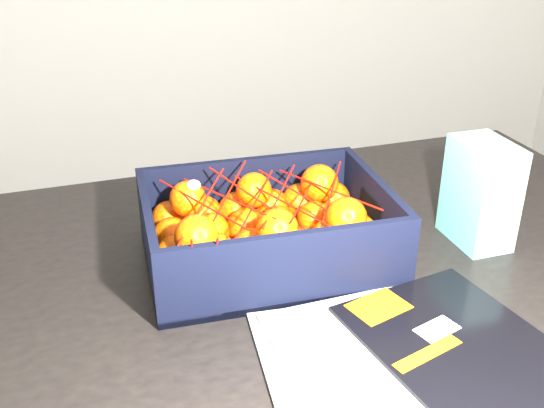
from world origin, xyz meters
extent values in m
cube|color=black|center=(0.13, 0.12, 0.73)|extent=(1.25, 0.87, 0.04)
cylinder|color=black|center=(-0.42, 0.47, 0.35)|extent=(0.06, 0.06, 0.71)
cylinder|color=black|center=(0.68, 0.47, 0.35)|extent=(0.06, 0.06, 0.71)
cube|color=beige|center=(0.08, -0.15, 0.75)|extent=(0.22, 0.29, 0.01)
cube|color=beige|center=(0.11, -0.15, 0.76)|extent=(0.23, 0.30, 0.01)
cube|color=black|center=(0.22, -0.15, 0.77)|extent=(0.26, 0.32, 0.01)
cube|color=orange|center=(0.15, -0.05, 0.77)|extent=(0.09, 0.08, 0.00)
cube|color=white|center=(0.20, -0.11, 0.77)|extent=(0.06, 0.05, 0.00)
cube|color=orange|center=(0.17, -0.15, 0.77)|extent=(0.10, 0.05, 0.00)
cube|color=brown|center=(0.04, 0.13, 0.76)|extent=(0.36, 0.27, 0.01)
cube|color=black|center=(0.04, 0.26, 0.81)|extent=(0.36, 0.01, 0.12)
cube|color=black|center=(0.04, 0.00, 0.81)|extent=(0.36, 0.01, 0.12)
cube|color=black|center=(-0.13, 0.13, 0.81)|extent=(0.01, 0.25, 0.12)
cube|color=black|center=(0.22, 0.13, 0.81)|extent=(0.01, 0.25, 0.12)
sphere|color=#FF4E05|center=(-0.10, 0.03, 0.79)|extent=(0.06, 0.06, 0.06)
sphere|color=#FF4E05|center=(-0.10, 0.10, 0.79)|extent=(0.06, 0.06, 0.06)
sphere|color=#FF4E05|center=(-0.10, 0.16, 0.79)|extent=(0.06, 0.06, 0.06)
sphere|color=#FF4E05|center=(-0.09, 0.23, 0.79)|extent=(0.06, 0.06, 0.06)
sphere|color=#FF4E05|center=(-0.04, 0.04, 0.79)|extent=(0.06, 0.06, 0.06)
sphere|color=#FF4E05|center=(-0.04, 0.10, 0.79)|extent=(0.06, 0.06, 0.06)
sphere|color=#FF4E05|center=(-0.04, 0.16, 0.79)|extent=(0.06, 0.06, 0.06)
sphere|color=#FF4E05|center=(-0.04, 0.22, 0.79)|extent=(0.06, 0.06, 0.06)
sphere|color=#FF4E05|center=(0.02, 0.04, 0.79)|extent=(0.06, 0.06, 0.06)
sphere|color=#FF4E05|center=(0.01, 0.10, 0.79)|extent=(0.06, 0.06, 0.06)
sphere|color=#FF4E05|center=(0.02, 0.17, 0.79)|extent=(0.06, 0.06, 0.06)
sphere|color=#FF4E05|center=(0.02, 0.22, 0.79)|extent=(0.06, 0.06, 0.06)
sphere|color=#FF4E05|center=(0.07, 0.03, 0.79)|extent=(0.06, 0.06, 0.06)
sphere|color=#FF4E05|center=(0.07, 0.10, 0.79)|extent=(0.06, 0.06, 0.06)
sphere|color=#FF4E05|center=(0.07, 0.16, 0.79)|extent=(0.06, 0.06, 0.06)
sphere|color=#FF4E05|center=(0.07, 0.22, 0.79)|extent=(0.06, 0.06, 0.06)
sphere|color=#FF4E05|center=(0.13, 0.04, 0.79)|extent=(0.06, 0.06, 0.06)
sphere|color=#FF4E05|center=(0.13, 0.10, 0.79)|extent=(0.06, 0.06, 0.06)
sphere|color=#FF4E05|center=(0.13, 0.17, 0.79)|extent=(0.06, 0.06, 0.06)
sphere|color=#FF4E05|center=(0.12, 0.23, 0.79)|extent=(0.06, 0.06, 0.06)
sphere|color=#FF4E05|center=(0.18, 0.04, 0.79)|extent=(0.06, 0.06, 0.06)
sphere|color=#FF4E05|center=(0.18, 0.10, 0.79)|extent=(0.06, 0.06, 0.06)
sphere|color=#FF4E05|center=(0.18, 0.16, 0.79)|extent=(0.06, 0.06, 0.06)
sphere|color=#FF4E05|center=(0.18, 0.23, 0.79)|extent=(0.06, 0.06, 0.06)
sphere|color=#FF4E05|center=(-0.07, 0.07, 0.84)|extent=(0.06, 0.06, 0.06)
sphere|color=#FF4E05|center=(-0.07, 0.19, 0.84)|extent=(0.06, 0.06, 0.06)
sphere|color=#FF4E05|center=(0.04, 0.06, 0.84)|extent=(0.06, 0.06, 0.06)
sphere|color=#FF4E05|center=(0.04, 0.20, 0.84)|extent=(0.06, 0.06, 0.06)
sphere|color=#FF4E05|center=(0.15, 0.07, 0.84)|extent=(0.06, 0.06, 0.06)
sphere|color=#FF4E05|center=(0.15, 0.19, 0.84)|extent=(0.06, 0.06, 0.06)
cylinder|color=red|center=(-0.05, 0.13, 0.86)|extent=(0.10, 0.19, 0.01)
cylinder|color=red|center=(-0.02, 0.14, 0.86)|extent=(0.10, 0.19, 0.01)
cylinder|color=red|center=(0.02, 0.13, 0.86)|extent=(0.10, 0.19, 0.03)
cylinder|color=red|center=(0.06, 0.13, 0.85)|extent=(0.10, 0.19, 0.01)
cylinder|color=red|center=(0.10, 0.12, 0.85)|extent=(0.10, 0.19, 0.02)
cylinder|color=red|center=(0.14, 0.14, 0.86)|extent=(0.10, 0.19, 0.01)
cylinder|color=red|center=(-0.05, 0.13, 0.86)|extent=(0.10, 0.19, 0.03)
cylinder|color=red|center=(-0.02, 0.14, 0.86)|extent=(0.10, 0.19, 0.03)
cylinder|color=red|center=(0.02, 0.12, 0.86)|extent=(0.10, 0.19, 0.01)
cylinder|color=red|center=(0.06, 0.13, 0.86)|extent=(0.10, 0.19, 0.01)
cylinder|color=red|center=(0.10, 0.13, 0.85)|extent=(0.10, 0.19, 0.02)
cylinder|color=red|center=(0.14, 0.13, 0.85)|extent=(0.10, 0.19, 0.03)
cylinder|color=red|center=(-0.09, 0.01, 0.84)|extent=(0.00, 0.03, 0.09)
cylinder|color=red|center=(-0.06, 0.01, 0.84)|extent=(0.01, 0.04, 0.08)
cube|color=white|center=(0.38, 0.11, 0.83)|extent=(0.08, 0.12, 0.17)
camera|label=1|loc=(-0.17, -0.70, 1.27)|focal=42.65mm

